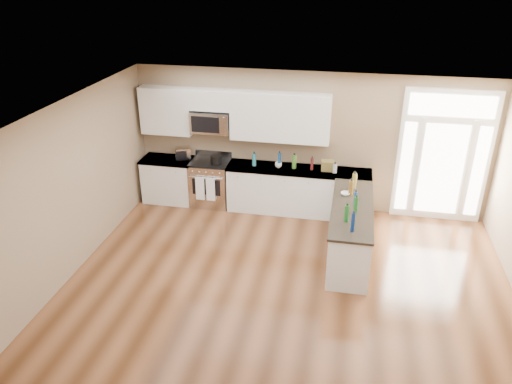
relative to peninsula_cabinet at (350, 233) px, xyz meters
The scene contains 18 objects.
ground 2.46m from the peninsula_cabinet, 112.44° to the right, with size 8.00×8.00×0.00m, color #492914.
room_shell 2.74m from the peninsula_cabinet, 112.44° to the right, with size 8.00×8.00×8.00m.
back_cabinet_left 4.06m from the peninsula_cabinet, 159.09° to the left, with size 1.10×0.66×0.94m.
back_cabinet_right 1.81m from the peninsula_cabinet, 126.68° to the left, with size 2.85×0.66×0.94m.
peninsula_cabinet is the anchor object (origin of this frame).
upper_cabinet_left 4.39m from the peninsula_cabinet, 157.26° to the left, with size 1.04×0.33×0.95m, color silver.
upper_cabinet_right 2.65m from the peninsula_cabinet, 133.15° to the left, with size 1.94×0.33×0.95m, color silver.
upper_cabinet_short 3.73m from the peninsula_cabinet, 150.98° to the left, with size 0.82×0.33×0.40m, color silver.
microwave 3.53m from the peninsula_cabinet, 151.57° to the left, with size 0.78×0.41×0.42m.
entry_door 2.52m from the peninsula_cabinet, 46.51° to the left, with size 1.70×0.10×2.60m.
kitchen_range 3.24m from the peninsula_cabinet, 153.46° to the left, with size 0.78×0.69×1.08m.
stockpot 3.13m from the peninsula_cabinet, 153.29° to the left, with size 0.24×0.24×0.19m, color black.
toaster_oven 3.85m from the peninsula_cabinet, 156.51° to the left, with size 0.29×0.23×0.25m, color silver.
cardboard_box 1.68m from the peninsula_cabinet, 109.37° to the left, with size 0.25×0.18×0.20m, color brown.
bowl_left 3.94m from the peninsula_cabinet, 156.20° to the left, with size 0.18×0.18×0.05m, color white.
bowl_peninsula 0.69m from the peninsula_cabinet, 107.54° to the left, with size 0.16×0.16×0.05m, color white.
cup_counter 2.15m from the peninsula_cabinet, 135.78° to the left, with size 0.14×0.14×0.11m, color white.
counter_bottles 1.10m from the peninsula_cabinet, 129.72° to the left, with size 2.10×2.40×0.32m.
Camera 1 is at (0.79, -5.37, 4.76)m, focal length 35.00 mm.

